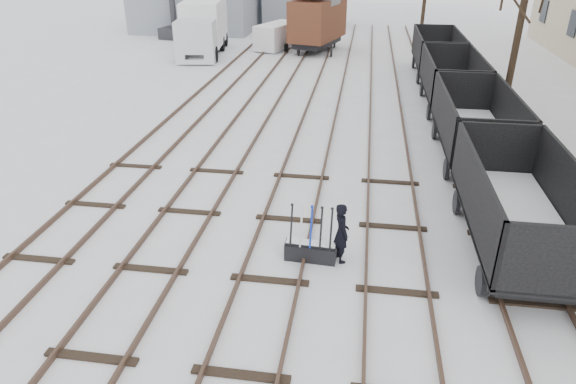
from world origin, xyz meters
name	(u,v)px	position (x,y,z in m)	size (l,w,h in m)	color
ground	(270,281)	(0.00, 0.00, 0.00)	(120.00, 120.00, 0.00)	white
tracks	(322,109)	(0.00, 13.67, 0.07)	(13.90, 52.00, 0.16)	black
shed_left	(198,5)	(-13.00, 36.00, 2.05)	(10.00, 8.00, 4.10)	gray
ground_frame	(311,250)	(0.86, 1.07, 0.28)	(1.32, 0.50, 1.49)	black
worker	(341,233)	(1.61, 1.17, 0.80)	(0.58, 0.38, 1.60)	black
freight_wagon_a	(517,220)	(6.00, 2.22, 0.96)	(2.46, 6.15, 2.51)	black
freight_wagon_b	(474,134)	(6.00, 8.62, 0.96)	(2.46, 6.15, 2.51)	black
freight_wagon_c	(451,88)	(6.00, 15.02, 0.96)	(2.46, 6.15, 2.51)	black
freight_wagon_d	(436,60)	(6.00, 21.42, 0.96)	(2.46, 6.15, 2.51)	black
box_van_wagon	(318,18)	(-1.61, 27.65, 2.31)	(4.05, 5.74, 3.96)	black
lorry	(202,27)	(-9.38, 25.50, 1.81)	(3.27, 7.99, 3.52)	black
panel_van	(278,36)	(-4.58, 28.17, 0.94)	(3.06, 4.45, 1.80)	white
crane	(173,4)	(-13.52, 31.37, 2.60)	(2.29, 5.87, 9.87)	#29292D
tree_near	(519,30)	(8.18, 13.57, 3.89)	(0.30, 0.30, 7.78)	black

